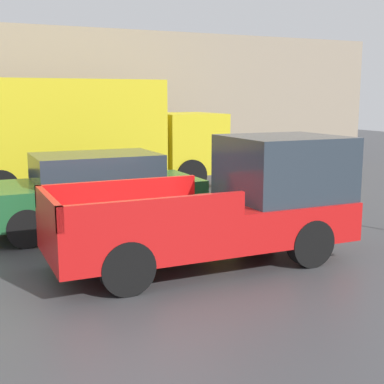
% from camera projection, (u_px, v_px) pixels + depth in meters
% --- Properties ---
extents(ground_plane, '(60.00, 60.00, 0.00)m').
position_uv_depth(ground_plane, '(126.00, 266.00, 9.06)').
color(ground_plane, '#3D3D3F').
extents(building_wall, '(28.00, 0.15, 5.19)m').
position_uv_depth(building_wall, '(32.00, 104.00, 17.95)').
color(building_wall, gray).
rests_on(building_wall, ground).
extents(pickup_truck, '(5.20, 1.99, 2.15)m').
position_uv_depth(pickup_truck, '(229.00, 204.00, 9.24)').
color(pickup_truck, red).
rests_on(pickup_truck, ground).
extents(car, '(4.69, 2.00, 1.64)m').
position_uv_depth(car, '(92.00, 191.00, 11.45)').
color(car, '#1E592D').
rests_on(car, ground).
extents(delivery_truck, '(8.73, 2.55, 3.32)m').
position_uv_depth(delivery_truck, '(68.00, 133.00, 15.54)').
color(delivery_truck, gold).
rests_on(delivery_truck, ground).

